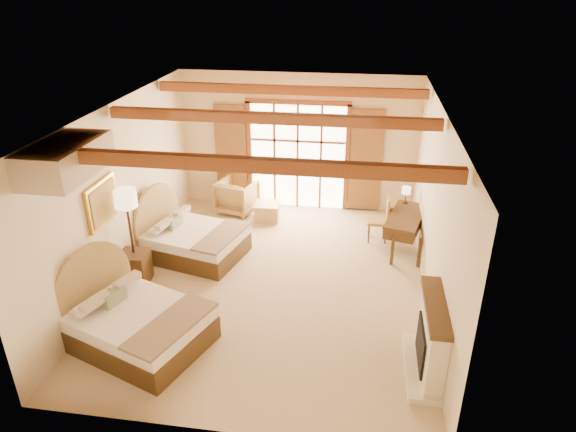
% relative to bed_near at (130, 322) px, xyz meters
% --- Properties ---
extents(floor, '(7.00, 7.00, 0.00)m').
position_rel_bed_near_xyz_m(floor, '(1.84, 2.04, -0.39)').
color(floor, tan).
rests_on(floor, ground).
extents(wall_back, '(5.50, 0.00, 5.50)m').
position_rel_bed_near_xyz_m(wall_back, '(1.84, 5.54, 1.21)').
color(wall_back, beige).
rests_on(wall_back, ground).
extents(wall_left, '(0.00, 7.00, 7.00)m').
position_rel_bed_near_xyz_m(wall_left, '(-0.91, 2.04, 1.21)').
color(wall_left, beige).
rests_on(wall_left, ground).
extents(wall_right, '(0.00, 7.00, 7.00)m').
position_rel_bed_near_xyz_m(wall_right, '(4.59, 2.04, 1.21)').
color(wall_right, beige).
rests_on(wall_right, ground).
extents(ceiling, '(7.00, 7.00, 0.00)m').
position_rel_bed_near_xyz_m(ceiling, '(1.84, 2.04, 2.81)').
color(ceiling, '#B16C36').
rests_on(ceiling, ground).
extents(ceiling_beams, '(5.39, 4.60, 0.18)m').
position_rel_bed_near_xyz_m(ceiling_beams, '(1.84, 2.04, 2.69)').
color(ceiling_beams, brown).
rests_on(ceiling_beams, ceiling).
extents(french_doors, '(3.95, 0.08, 2.60)m').
position_rel_bed_near_xyz_m(french_doors, '(1.84, 5.48, 0.86)').
color(french_doors, white).
rests_on(french_doors, ground).
extents(fireplace, '(0.46, 1.40, 1.16)m').
position_rel_bed_near_xyz_m(fireplace, '(4.44, 0.04, 0.12)').
color(fireplace, beige).
rests_on(fireplace, ground).
extents(painting, '(0.06, 0.95, 0.75)m').
position_rel_bed_near_xyz_m(painting, '(-0.87, 1.29, 1.36)').
color(painting, gold).
rests_on(painting, wall_left).
extents(canopy_valance, '(0.70, 1.40, 0.45)m').
position_rel_bed_near_xyz_m(canopy_valance, '(-0.56, 0.04, 2.56)').
color(canopy_valance, beige).
rests_on(canopy_valance, ceiling).
extents(bed_near, '(2.44, 2.06, 1.28)m').
position_rel_bed_near_xyz_m(bed_near, '(0.00, 0.00, 0.00)').
color(bed_near, '#443018').
rests_on(bed_near, floor).
extents(bed_far, '(2.16, 1.80, 1.22)m').
position_rel_bed_near_xyz_m(bed_far, '(-0.01, 2.77, -0.02)').
color(bed_far, '#443018').
rests_on(bed_far, floor).
extents(nightstand, '(0.53, 0.53, 0.61)m').
position_rel_bed_near_xyz_m(nightstand, '(-0.66, 1.65, -0.08)').
color(nightstand, '#443018').
rests_on(nightstand, floor).
extents(floor_lamp, '(0.39, 0.39, 1.83)m').
position_rel_bed_near_xyz_m(floor_lamp, '(-0.66, 1.69, 1.16)').
color(floor_lamp, '#331F15').
rests_on(floor_lamp, floor).
extents(armchair, '(1.03, 1.05, 0.79)m').
position_rel_bed_near_xyz_m(armchair, '(0.46, 4.96, 0.01)').
color(armchair, '#A47F45').
rests_on(armchair, floor).
extents(ottoman, '(0.58, 0.58, 0.39)m').
position_rel_bed_near_xyz_m(ottoman, '(1.25, 4.64, -0.19)').
color(ottoman, tan).
rests_on(ottoman, floor).
extents(desk, '(0.96, 1.55, 0.78)m').
position_rel_bed_near_xyz_m(desk, '(4.29, 3.66, 0.03)').
color(desk, '#443018').
rests_on(desk, floor).
extents(desk_chair, '(0.44, 0.44, 0.98)m').
position_rel_bed_near_xyz_m(desk_chair, '(3.78, 4.00, -0.08)').
color(desk_chair, olive).
rests_on(desk_chair, floor).
extents(desk_lamp, '(0.18, 0.18, 0.36)m').
position_rel_bed_near_xyz_m(desk_lamp, '(4.30, 4.25, 0.66)').
color(desk_lamp, '#331F15').
rests_on(desk_lamp, desk).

